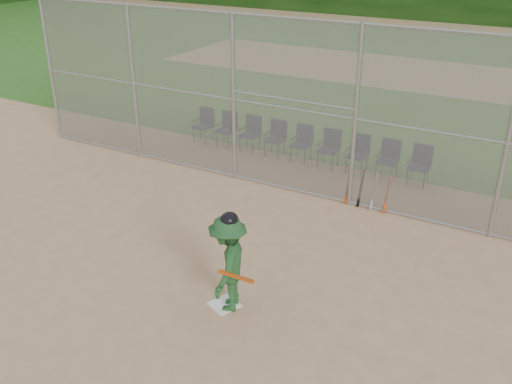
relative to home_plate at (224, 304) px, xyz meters
The scene contains 16 objects.
ground 0.71m from the home_plate, 140.44° to the right, with size 100.00×100.00×0.00m, color tan.
grass_strip 17.56m from the home_plate, 91.78° to the left, with size 100.00×100.00×0.00m, color #2D641E.
dirt_patch_far 17.56m from the home_plate, 91.78° to the left, with size 24.00×24.00×0.00m, color tan.
backstop_fence 5.02m from the home_plate, 96.84° to the left, with size 16.09×0.09×4.00m.
home_plate is the anchor object (origin of this frame).
batter_at_plate 0.84m from the home_plate, ahead, with size 0.98×1.36×1.75m.
spare_bats 4.74m from the home_plate, 80.01° to the left, with size 0.96×0.39×0.83m.
chair_0 7.92m from the home_plate, 126.53° to the left, with size 0.54×0.52×0.96m, color #0F1C39, non-canonical shape.
chair_1 7.49m from the home_plate, 121.74° to the left, with size 0.54×0.52×0.96m, color #0F1C39, non-canonical shape.
chair_2 7.11m from the home_plate, 116.40° to the left, with size 0.54×0.52×0.96m, color #0F1C39, non-canonical shape.
chair_3 6.80m from the home_plate, 110.51° to the left, with size 0.54×0.52×0.96m, color #0F1C39, non-canonical shape.
chair_4 6.57m from the home_plate, 104.14° to the left, with size 0.54×0.52×0.96m, color #0F1C39, non-canonical shape.
chair_5 6.43m from the home_plate, 97.39° to the left, with size 0.54×0.52×0.96m, color #0F1C39, non-canonical shape.
chair_6 6.37m from the home_plate, 90.43° to the left, with size 0.54×0.52×0.96m, color #0F1C39, non-canonical shape.
chair_7 6.42m from the home_plate, 83.46° to the left, with size 0.54×0.52×0.96m, color #0F1C39, non-canonical shape.
chair_8 6.55m from the home_plate, 76.67° to the left, with size 0.54×0.52×0.96m, color #0F1C39, non-canonical shape.
Camera 1 is at (4.79, -6.04, 5.72)m, focal length 40.00 mm.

